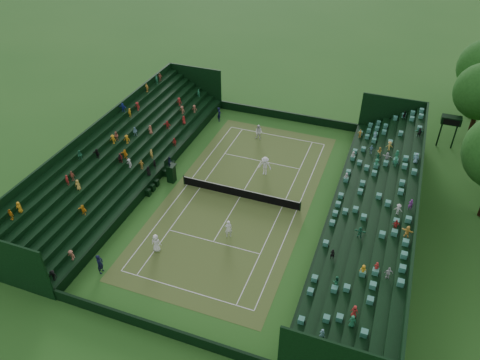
{
  "coord_description": "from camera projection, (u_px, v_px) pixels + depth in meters",
  "views": [
    {
      "loc": [
        11.94,
        -32.19,
        27.36
      ],
      "look_at": [
        0.0,
        0.0,
        2.0
      ],
      "focal_mm": 35.0,
      "sensor_mm": 36.0,
      "label": 1
    }
  ],
  "objects": [
    {
      "name": "line_judge_north",
      "position": [
        219.0,
        114.0,
        55.1
      ],
      "size": [
        0.6,
        0.74,
        1.75
      ],
      "primitive_type": "imported",
      "rotation": [
        0.0,
        0.0,
        1.89
      ],
      "color": "black",
      "rests_on": "ground"
    },
    {
      "name": "perimeter_wall_north",
      "position": [
        286.0,
        116.0,
        55.56
      ],
      "size": [
        17.17,
        0.2,
        1.0
      ],
      "primitive_type": "cube",
      "color": "black",
      "rests_on": "ground"
    },
    {
      "name": "ground",
      "position": [
        240.0,
        197.0,
        43.88
      ],
      "size": [
        160.0,
        160.0,
        0.0
      ],
      "primitive_type": "plane",
      "color": "#265E1D",
      "rests_on": "ground"
    },
    {
      "name": "south_grandstand",
      "position": [
        121.0,
        157.0,
        46.5
      ],
      "size": [
        6.6,
        32.0,
        4.9
      ],
      "color": "black",
      "rests_on": "ground"
    },
    {
      "name": "player_near_east",
      "position": [
        228.0,
        229.0,
        39.06
      ],
      "size": [
        0.76,
        0.69,
        1.74
      ],
      "primitive_type": "imported",
      "rotation": [
        0.0,
        0.0,
        3.69
      ],
      "color": "white",
      "rests_on": "ground"
    },
    {
      "name": "line_judge_south",
      "position": [
        100.0,
        264.0,
        35.83
      ],
      "size": [
        0.46,
        0.67,
        1.78
      ],
      "primitive_type": "imported",
      "rotation": [
        0.0,
        0.0,
        1.63
      ],
      "color": "black",
      "rests_on": "ground"
    },
    {
      "name": "player_far_west",
      "position": [
        259.0,
        132.0,
        51.74
      ],
      "size": [
        0.93,
        0.76,
        1.76
      ],
      "primitive_type": "imported",
      "rotation": [
        0.0,
        0.0,
        -0.11
      ],
      "color": "white",
      "rests_on": "ground"
    },
    {
      "name": "perimeter_wall_south",
      "position": [
        158.0,
        329.0,
        31.6
      ],
      "size": [
        17.17,
        0.2,
        1.0
      ],
      "primitive_type": "cube",
      "color": "black",
      "rests_on": "ground"
    },
    {
      "name": "tennis_net",
      "position": [
        240.0,
        193.0,
        43.56
      ],
      "size": [
        11.67,
        0.1,
        1.06
      ],
      "color": "black",
      "rests_on": "ground"
    },
    {
      "name": "player_near_west",
      "position": [
        156.0,
        243.0,
        37.74
      ],
      "size": [
        0.9,
        0.67,
        1.68
      ],
      "primitive_type": "imported",
      "rotation": [
        0.0,
        0.0,
        3.32
      ],
      "color": "white",
      "rests_on": "ground"
    },
    {
      "name": "perimeter_wall_east",
      "position": [
        330.0,
        214.0,
        41.21
      ],
      "size": [
        0.2,
        31.77,
        1.0
      ],
      "primitive_type": "cube",
      "color": "black",
      "rests_on": "ground"
    },
    {
      "name": "umpire_chair",
      "position": [
        171.0,
        171.0,
        45.18
      ],
      "size": [
        0.91,
        0.91,
        2.86
      ],
      "color": "black",
      "rests_on": "ground"
    },
    {
      "name": "courtside_chairs",
      "position": [
        161.0,
        177.0,
        45.75
      ],
      "size": [
        0.46,
        5.44,
        1.0
      ],
      "color": "black",
      "rests_on": "ground"
    },
    {
      "name": "north_grandstand",
      "position": [
        381.0,
        215.0,
        39.41
      ],
      "size": [
        6.6,
        32.0,
        4.9
      ],
      "color": "black",
      "rests_on": "ground"
    },
    {
      "name": "scoreboard_tower",
      "position": [
        451.0,
        121.0,
        49.11
      ],
      "size": [
        2.0,
        1.0,
        3.7
      ],
      "color": "black",
      "rests_on": "ground"
    },
    {
      "name": "court_surface",
      "position": [
        240.0,
        197.0,
        43.87
      ],
      "size": [
        12.97,
        26.77,
        0.01
      ],
      "primitive_type": "cube",
      "color": "#326A23",
      "rests_on": "ground"
    },
    {
      "name": "perimeter_wall_west",
      "position": [
        159.0,
        174.0,
        45.95
      ],
      "size": [
        0.2,
        31.77,
        1.0
      ],
      "primitive_type": "cube",
      "color": "black",
      "rests_on": "ground"
    },
    {
      "name": "player_far_east",
      "position": [
        265.0,
        166.0,
        46.28
      ],
      "size": [
        1.36,
        0.87,
        2.0
      ],
      "primitive_type": "imported",
      "rotation": [
        0.0,
        0.0,
        0.1
      ],
      "color": "white",
      "rests_on": "ground"
    }
  ]
}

